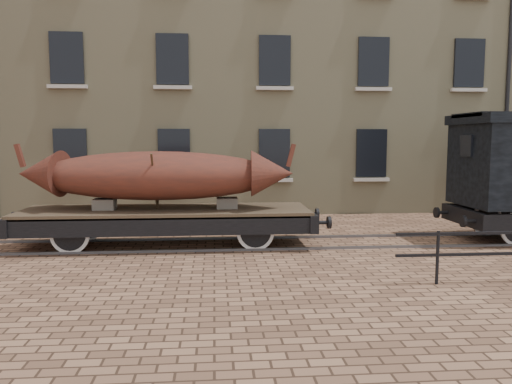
{
  "coord_description": "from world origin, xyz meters",
  "views": [
    {
      "loc": [
        -1.1,
        -12.54,
        2.68
      ],
      "look_at": [
        -0.02,
        0.5,
        1.3
      ],
      "focal_mm": 35.0,
      "sensor_mm": 36.0,
      "label": 1
    }
  ],
  "objects": [
    {
      "name": "flatcar_wagon",
      "position": [
        -2.32,
        0.0,
        0.76
      ],
      "size": [
        8.05,
        2.18,
        1.22
      ],
      "color": "#4C3A2E",
      "rests_on": "ground"
    },
    {
      "name": "rail_track",
      "position": [
        0.0,
        0.0,
        0.03
      ],
      "size": [
        30.0,
        1.52,
        0.06
      ],
      "color": "#59595E",
      "rests_on": "ground"
    },
    {
      "name": "iron_boat",
      "position": [
        -2.54,
        0.0,
        1.79
      ],
      "size": [
        6.93,
        2.25,
        1.64
      ],
      "color": "maroon",
      "rests_on": "flatcar_wagon"
    },
    {
      "name": "ground",
      "position": [
        0.0,
        0.0,
        0.0
      ],
      "size": [
        90.0,
        90.0,
        0.0
      ],
      "primitive_type": "plane",
      "color": "brown"
    },
    {
      "name": "warehouse_cream",
      "position": [
        3.0,
        9.99,
        7.0
      ],
      "size": [
        40.0,
        10.19,
        14.0
      ],
      "color": "tan",
      "rests_on": "ground"
    }
  ]
}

